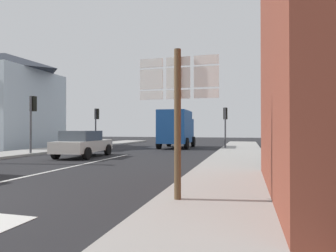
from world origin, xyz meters
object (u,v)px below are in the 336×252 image
Objects in this scene: delivery_truck at (176,128)px; route_sign_post at (178,108)px; sedan_far at (83,143)px; traffic_light_far_left at (97,119)px; traffic_light_near_left at (33,111)px; traffic_light_far_right at (225,118)px.

route_sign_post is at bearing -76.41° from delivery_truck.
traffic_light_far_left is (-3.60, 7.96, 1.70)m from sedan_far.
traffic_light_near_left is (-3.60, 0.28, 1.86)m from sedan_far.
route_sign_post is 0.96× the size of traffic_light_far_left.
route_sign_post is at bearing -38.66° from traffic_light_near_left.
traffic_light_far_left is (-6.84, -0.92, 0.81)m from delivery_truck.
delivery_truck is at bearing 51.51° from traffic_light_near_left.
traffic_light_near_left is (-6.84, -8.60, 0.97)m from delivery_truck.
sedan_far is 1.22× the size of traffic_light_near_left.
traffic_light_far_right is at bearing -8.26° from delivery_truck.
traffic_light_far_right is (7.25, 8.29, 1.62)m from sedan_far.
route_sign_post is at bearing -48.97° from sedan_far.
sedan_far is at bearing -110.04° from delivery_truck.
delivery_truck is 1.57× the size of traffic_light_far_right.
traffic_light_near_left reaches higher than delivery_truck.
route_sign_post reaches higher than delivery_truck.
traffic_light_far_right is (4.02, -0.58, 0.73)m from delivery_truck.
delivery_truck is at bearing 7.64° from traffic_light_far_left.
route_sign_post is (7.45, -8.57, 1.24)m from sedan_far.
delivery_truck is 1.58× the size of route_sign_post.
traffic_light_near_left reaches higher than sedan_far.
delivery_truck is 6.95m from traffic_light_far_left.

